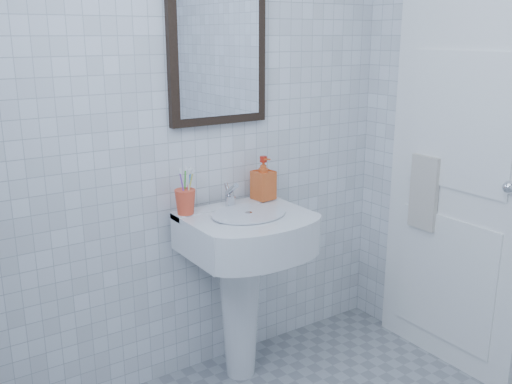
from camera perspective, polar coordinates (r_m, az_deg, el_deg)
wall_back at (r=2.66m, az=-6.16°, el=6.84°), size 2.20×0.02×2.50m
washbasin at (r=2.72m, az=-1.36°, el=-7.52°), size 0.56×0.41×0.87m
faucet at (r=2.70m, az=-2.58°, el=-0.42°), size 0.05×0.11×0.12m
toothbrush_cup at (r=2.59m, az=-7.08°, el=-0.98°), size 0.11×0.11×0.11m
soap_dispenser at (r=2.79m, az=0.74°, el=1.39°), size 0.10×0.11×0.21m
wall_mirror at (r=2.67m, az=-3.80°, el=13.40°), size 0.50×0.04×0.62m
bathroom_door at (r=2.92m, az=19.51°, el=1.82°), size 0.04×0.80×2.00m
towel_ring at (r=2.99m, az=16.95°, el=3.32°), size 0.01×0.18×0.18m
hand_towel at (r=3.02m, az=16.44°, el=-0.06°), size 0.03×0.16×0.38m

